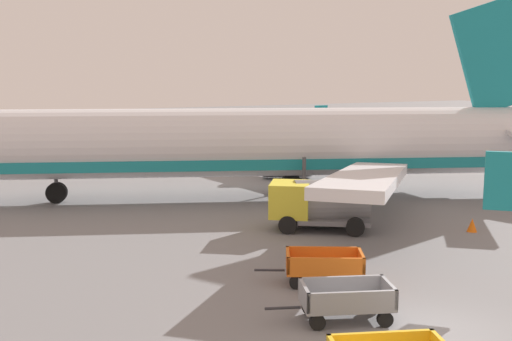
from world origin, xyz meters
TOP-DOWN VIEW (x-y plane):
  - ground_plane at (0.00, 0.00)m, footprint 220.00×220.00m
  - airplane at (4.73, 17.95)m, footprint 36.19×29.51m
  - baggage_cart_fourth_in_row at (-1.62, 1.71)m, footprint 3.58×2.20m
  - baggage_cart_far_end at (-0.45, 4.64)m, footprint 3.47×2.43m
  - service_truck_beside_carts at (2.63, 11.24)m, footprint 4.67×4.08m
  - traffic_cone_near_plane at (-1.04, 4.65)m, footprint 0.54×0.54m
  - traffic_cone_by_carts at (9.11, 7.50)m, footprint 0.44×0.44m

SIDE VIEW (x-z plane):
  - ground_plane at x=0.00m, z-range 0.00..0.00m
  - traffic_cone_by_carts at x=9.11m, z-range 0.00..0.59m
  - traffic_cone_near_plane at x=-1.04m, z-range 0.00..0.71m
  - baggage_cart_fourth_in_row at x=-1.62m, z-range 0.07..1.14m
  - baggage_cart_far_end at x=-0.45m, z-range 0.07..1.14m
  - service_truck_beside_carts at x=2.63m, z-range 0.05..2.15m
  - airplane at x=4.73m, z-range -2.62..8.72m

